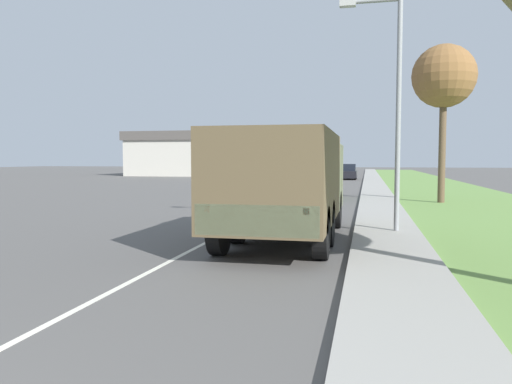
{
  "coord_description": "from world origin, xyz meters",
  "views": [
    {
      "loc": [
        3.94,
        -1.1,
        2.1
      ],
      "look_at": [
        0.76,
        13.13,
        1.14
      ],
      "focal_mm": 35.0,
      "sensor_mm": 36.0,
      "label": 1
    }
  ],
  "objects_px": {
    "car_fourth_ahead": "(323,170)",
    "car_third_ahead": "(348,172)",
    "military_truck": "(286,180)",
    "car_second_ahead": "(290,176)",
    "car_nearest_ahead": "(321,185)",
    "lamp_post": "(390,90)"
  },
  "relations": [
    {
      "from": "car_third_ahead",
      "to": "car_fourth_ahead",
      "type": "height_order",
      "value": "car_third_ahead"
    },
    {
      "from": "car_nearest_ahead",
      "to": "military_truck",
      "type": "bearing_deg",
      "value": -88.48
    },
    {
      "from": "military_truck",
      "to": "car_third_ahead",
      "type": "xyz_separation_m",
      "value": [
        0.08,
        39.96,
        -0.86
      ]
    },
    {
      "from": "car_fourth_ahead",
      "to": "car_nearest_ahead",
      "type": "bearing_deg",
      "value": -85.23
    },
    {
      "from": "car_third_ahead",
      "to": "car_fourth_ahead",
      "type": "distance_m",
      "value": 14.67
    },
    {
      "from": "car_third_ahead",
      "to": "car_second_ahead",
      "type": "bearing_deg",
      "value": -107.72
    },
    {
      "from": "car_nearest_ahead",
      "to": "lamp_post",
      "type": "distance_m",
      "value": 13.11
    },
    {
      "from": "car_nearest_ahead",
      "to": "car_third_ahead",
      "type": "distance_m",
      "value": 26.05
    },
    {
      "from": "car_nearest_ahead",
      "to": "car_third_ahead",
      "type": "relative_size",
      "value": 1.06
    },
    {
      "from": "car_third_ahead",
      "to": "car_fourth_ahead",
      "type": "bearing_deg",
      "value": 105.06
    },
    {
      "from": "car_second_ahead",
      "to": "car_fourth_ahead",
      "type": "distance_m",
      "value": 27.0
    },
    {
      "from": "military_truck",
      "to": "car_second_ahead",
      "type": "distance_m",
      "value": 27.43
    },
    {
      "from": "car_second_ahead",
      "to": "car_third_ahead",
      "type": "relative_size",
      "value": 1.13
    },
    {
      "from": "car_nearest_ahead",
      "to": "car_third_ahead",
      "type": "bearing_deg",
      "value": 89.0
    },
    {
      "from": "car_second_ahead",
      "to": "car_fourth_ahead",
      "type": "height_order",
      "value": "car_second_ahead"
    },
    {
      "from": "car_fourth_ahead",
      "to": "car_third_ahead",
      "type": "bearing_deg",
      "value": -74.94
    },
    {
      "from": "lamp_post",
      "to": "military_truck",
      "type": "bearing_deg",
      "value": -148.92
    },
    {
      "from": "military_truck",
      "to": "car_fourth_ahead",
      "type": "bearing_deg",
      "value": 93.94
    },
    {
      "from": "car_third_ahead",
      "to": "car_fourth_ahead",
      "type": "xyz_separation_m",
      "value": [
        -3.81,
        14.16,
        -0.02
      ]
    },
    {
      "from": "car_third_ahead",
      "to": "lamp_post",
      "type": "xyz_separation_m",
      "value": [
        2.53,
        -38.39,
        3.28
      ]
    },
    {
      "from": "car_second_ahead",
      "to": "lamp_post",
      "type": "distance_m",
      "value": 26.59
    },
    {
      "from": "military_truck",
      "to": "lamp_post",
      "type": "xyz_separation_m",
      "value": [
        2.62,
        1.58,
        2.42
      ]
    }
  ]
}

